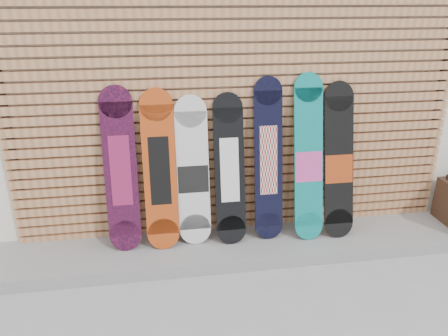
{
  "coord_description": "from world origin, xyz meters",
  "views": [
    {
      "loc": [
        -0.89,
        -2.89,
        2.33
      ],
      "look_at": [
        -0.32,
        0.75,
        0.85
      ],
      "focal_mm": 35.0,
      "sensor_mm": 36.0,
      "label": 1
    }
  ],
  "objects": [
    {
      "name": "snowboard_3",
      "position": [
        -0.26,
        0.78,
        0.81
      ],
      "size": [
        0.28,
        0.33,
        1.39
      ],
      "color": "black",
      "rests_on": "concrete_step"
    },
    {
      "name": "building",
      "position": [
        0.5,
        3.5,
        1.8
      ],
      "size": [
        12.0,
        5.0,
        3.6
      ],
      "primitive_type": "cube",
      "color": "silver",
      "rests_on": "ground"
    },
    {
      "name": "snowboard_4",
      "position": [
        0.11,
        0.8,
        0.88
      ],
      "size": [
        0.27,
        0.29,
        1.53
      ],
      "color": "black",
      "rests_on": "concrete_step"
    },
    {
      "name": "snowboard_6",
      "position": [
        0.79,
        0.76,
        0.84
      ],
      "size": [
        0.29,
        0.37,
        1.46
      ],
      "color": "black",
      "rests_on": "concrete_step"
    },
    {
      "name": "slat_wall",
      "position": [
        -0.15,
        0.97,
        1.21
      ],
      "size": [
        4.26,
        0.08,
        2.29
      ],
      "color": "#AD7148",
      "rests_on": "ground"
    },
    {
      "name": "snowboard_2",
      "position": [
        -0.6,
        0.81,
        0.8
      ],
      "size": [
        0.3,
        0.27,
        1.38
      ],
      "color": "silver",
      "rests_on": "concrete_step"
    },
    {
      "name": "snowboard_1",
      "position": [
        -0.89,
        0.79,
        0.84
      ],
      "size": [
        0.3,
        0.32,
        1.45
      ],
      "color": "#B03E12",
      "rests_on": "concrete_step"
    },
    {
      "name": "ground",
      "position": [
        0.0,
        0.0,
        0.0
      ],
      "size": [
        80.0,
        80.0,
        0.0
      ],
      "primitive_type": "plane",
      "color": "gray",
      "rests_on": "ground"
    },
    {
      "name": "snowboard_0",
      "position": [
        -1.24,
        0.8,
        0.86
      ],
      "size": [
        0.29,
        0.29,
        1.49
      ],
      "color": "black",
      "rests_on": "concrete_step"
    },
    {
      "name": "concrete_step",
      "position": [
        -0.15,
        0.68,
        0.06
      ],
      "size": [
        4.6,
        0.7,
        0.12
      ],
      "primitive_type": "cube",
      "color": "gray",
      "rests_on": "ground"
    },
    {
      "name": "snowboard_5",
      "position": [
        0.49,
        0.76,
        0.88
      ],
      "size": [
        0.27,
        0.37,
        1.55
      ],
      "color": "#0C7A77",
      "rests_on": "concrete_step"
    }
  ]
}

